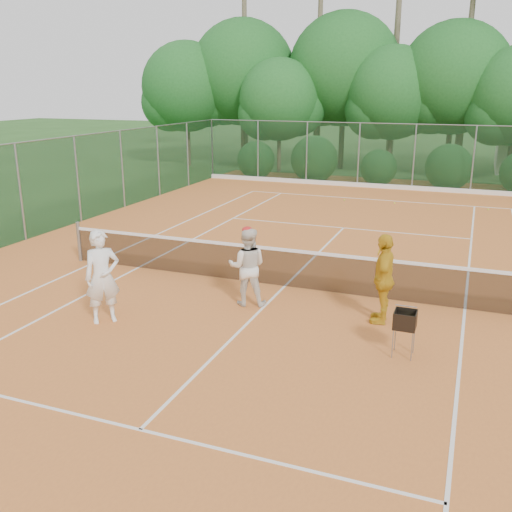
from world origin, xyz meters
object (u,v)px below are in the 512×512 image
Objects in this scene: player_center_grp at (247,266)px; ball_hopper at (405,321)px; player_yellow at (384,278)px; player_white at (102,277)px.

player_center_grp is 2.08× the size of ball_hopper.
player_yellow reaches higher than player_center_grp.
player_white is 1.09× the size of player_center_grp.
ball_hopper is at bearing -20.80° from player_center_grp.
player_yellow is (2.92, 0.09, 0.05)m from player_center_grp.
ball_hopper is at bearing 19.04° from player_yellow.
player_white is at bearing -140.41° from player_center_grp.
player_center_grp is 0.95× the size of player_yellow.
player_center_grp is at bearing 154.22° from ball_hopper.
player_center_grp is at bearing -5.37° from player_white.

